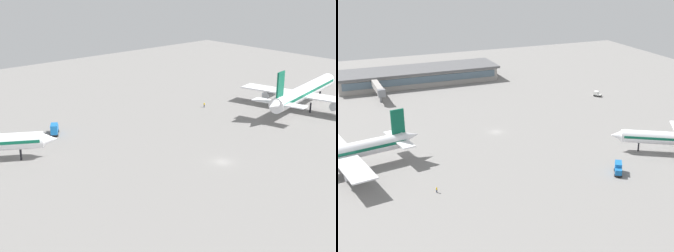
# 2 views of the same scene
# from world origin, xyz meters

# --- Properties ---
(ground) EXTENTS (288.00, 288.00, 0.00)m
(ground) POSITION_xyz_m (0.00, 0.00, 0.00)
(ground) COLOR gray
(airplane_taxiing) EXTENTS (52.27, 42.46, 16.01)m
(airplane_taxiing) POSITION_xyz_m (54.97, 13.69, 5.82)
(airplane_taxiing) COLOR white
(airplane_taxiing) RESTS_ON ground
(catering_truck) EXTENTS (4.64, 5.73, 3.30)m
(catering_truck) POSITION_xyz_m (-20.73, 45.78, 1.70)
(catering_truck) COLOR black
(catering_truck) RESTS_ON ground
(ground_crew_worker) EXTENTS (0.40, 0.58, 1.67)m
(ground_crew_worker) POSITION_xyz_m (31.44, 36.94, 0.85)
(ground_crew_worker) COLOR #1E2338
(ground_crew_worker) RESTS_ON ground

